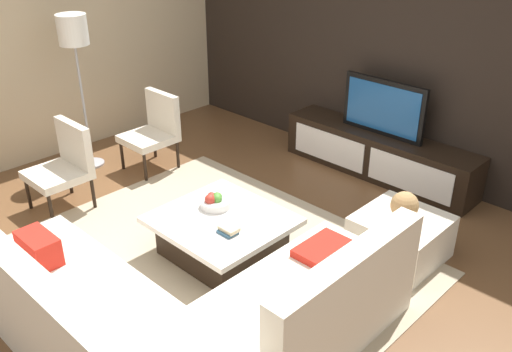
{
  "coord_description": "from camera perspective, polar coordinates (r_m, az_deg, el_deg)",
  "views": [
    {
      "loc": [
        2.95,
        -2.62,
        2.87
      ],
      "look_at": [
        -0.19,
        0.62,
        0.56
      ],
      "focal_mm": 38.95,
      "sensor_mm": 36.0,
      "label": 1
    }
  ],
  "objects": [
    {
      "name": "accent_chair_far",
      "position": [
        6.45,
        -10.36,
        4.95
      ],
      "size": [
        0.53,
        0.54,
        0.87
      ],
      "rotation": [
        0.0,
        0.0,
        0.09
      ],
      "color": "black",
      "rests_on": "ground"
    },
    {
      "name": "fruit_bowl",
      "position": [
        4.93,
        -4.2,
        -2.62
      ],
      "size": [
        0.28,
        0.28,
        0.14
      ],
      "color": "silver",
      "rests_on": "coffee_table"
    },
    {
      "name": "decorative_ball",
      "position": [
        4.85,
        15.01,
        -2.93
      ],
      "size": [
        0.24,
        0.24,
        0.24
      ],
      "primitive_type": "sphere",
      "color": "#AD8451",
      "rests_on": "ottoman"
    },
    {
      "name": "ground_plane",
      "position": [
        4.88,
        -3.49,
        -9.01
      ],
      "size": [
        14.0,
        14.0,
        0.0
      ],
      "primitive_type": "plane",
      "color": "brown"
    },
    {
      "name": "coffee_table",
      "position": [
        4.88,
        -3.49,
        -6.12
      ],
      "size": [
        1.07,
        1.0,
        0.38
      ],
      "color": "black",
      "rests_on": "ground"
    },
    {
      "name": "television",
      "position": [
        6.17,
        12.96,
        6.87
      ],
      "size": [
        0.98,
        0.06,
        0.61
      ],
      "color": "black",
      "rests_on": "media_console"
    },
    {
      "name": "floor_lamp",
      "position": [
        6.38,
        -18.2,
        13.14
      ],
      "size": [
        0.32,
        0.32,
        1.74
      ],
      "color": "#A5A5AA",
      "rests_on": "ground"
    },
    {
      "name": "ottoman",
      "position": [
        5.01,
        14.58,
        -6.09
      ],
      "size": [
        0.7,
        0.7,
        0.4
      ],
      "primitive_type": "cube",
      "color": "beige",
      "rests_on": "ground"
    },
    {
      "name": "media_console",
      "position": [
        6.38,
        12.45,
        2.17
      ],
      "size": [
        2.28,
        0.47,
        0.5
      ],
      "color": "black",
      "rests_on": "ground"
    },
    {
      "name": "area_rug",
      "position": [
        4.93,
        -4.28,
        -8.48
      ],
      "size": [
        3.36,
        2.66,
        0.01
      ],
      "primitive_type": "cube",
      "color": "tan",
      "rests_on": "ground"
    },
    {
      "name": "side_wall_left",
      "position": [
        6.92,
        -21.33,
        13.04
      ],
      "size": [
        0.12,
        5.2,
        2.8
      ],
      "primitive_type": "cube",
      "color": "#C6B28E",
      "rests_on": "ground"
    },
    {
      "name": "book_stack",
      "position": [
        4.57,
        -2.85,
        -5.56
      ],
      "size": [
        0.17,
        0.13,
        0.06
      ],
      "color": "#2D516B",
      "rests_on": "coffee_table"
    },
    {
      "name": "feature_wall_back",
      "position": [
        6.26,
        15.05,
        12.6
      ],
      "size": [
        6.4,
        0.12,
        2.8
      ],
      "primitive_type": "cube",
      "color": "black",
      "rests_on": "ground"
    },
    {
      "name": "sectional_couch",
      "position": [
        3.94,
        -8.08,
        -14.19
      ],
      "size": [
        2.52,
        2.34,
        0.84
      ],
      "color": "beige",
      "rests_on": "ground"
    },
    {
      "name": "accent_chair_near",
      "position": [
        5.83,
        -19.04,
        1.38
      ],
      "size": [
        0.55,
        0.54,
        0.87
      ],
      "rotation": [
        0.0,
        0.0,
        0.1
      ],
      "color": "black",
      "rests_on": "ground"
    }
  ]
}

